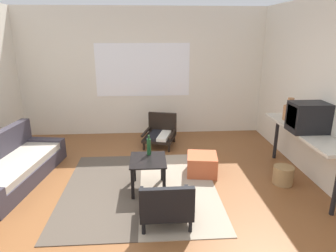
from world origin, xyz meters
TOP-DOWN VIEW (x-y plane):
  - ground_plane at (0.00, 0.00)m, footprint 7.80×7.80m
  - far_wall_with_window at (0.00, 3.06)m, footprint 5.60×0.13m
  - area_rug at (-0.04, 0.46)m, footprint 2.20×2.38m
  - couch at (-1.99, 0.81)m, footprint 1.04×2.07m
  - coffee_table at (0.08, 0.43)m, footprint 0.51×0.60m
  - armchair_by_window at (0.33, 2.25)m, footprint 0.73×0.77m
  - armchair_striped_foreground at (0.28, -0.42)m, footprint 0.62×0.60m
  - ottoman_orange at (0.94, 0.87)m, footprint 0.53×0.53m
  - console_shelf at (2.37, 0.52)m, footprint 0.44×1.90m
  - crt_television at (2.37, 0.44)m, footprint 0.54×0.36m
  - clay_vase at (2.37, 1.04)m, footprint 0.20×0.20m
  - glass_bottle at (0.10, 0.60)m, footprint 0.06×0.06m
  - wicker_basket at (2.10, 0.46)m, footprint 0.30×0.30m

SIDE VIEW (x-z plane):
  - ground_plane at x=0.00m, z-range 0.00..0.00m
  - area_rug at x=-0.04m, z-range 0.00..0.01m
  - wicker_basket at x=2.10m, z-range 0.00..0.28m
  - ottoman_orange at x=0.94m, z-range 0.00..0.32m
  - couch at x=-1.99m, z-range -0.14..0.58m
  - armchair_striped_foreground at x=0.28m, z-range -0.03..0.55m
  - armchair_by_window at x=0.33m, z-range -0.04..0.57m
  - coffee_table at x=0.08m, z-range 0.13..0.60m
  - glass_bottle at x=0.10m, z-range 0.45..0.75m
  - console_shelf at x=2.37m, z-range 0.33..1.16m
  - clay_vase at x=2.37m, z-range 0.79..1.15m
  - crt_television at x=2.37m, z-range 0.83..1.25m
  - far_wall_with_window at x=0.00m, z-range 0.00..2.70m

